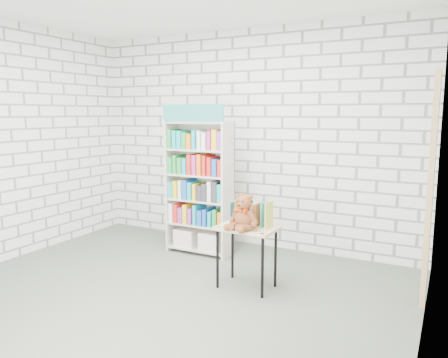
% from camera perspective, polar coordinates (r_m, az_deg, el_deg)
% --- Properties ---
extents(ground, '(4.50, 4.50, 0.00)m').
position_cam_1_polar(ground, '(4.34, -8.41, -15.04)').
color(ground, '#4D5547').
rests_on(ground, ground).
extents(room_shell, '(4.52, 4.02, 2.81)m').
position_cam_1_polar(room_shell, '(3.98, -8.98, 9.21)').
color(room_shell, silver).
rests_on(room_shell, ground).
extents(bookshelf, '(0.82, 0.32, 1.84)m').
position_cam_1_polar(bookshelf, '(5.38, -3.19, -0.98)').
color(bookshelf, beige).
rests_on(bookshelf, ground).
extents(display_table, '(0.59, 0.42, 0.62)m').
position_cam_1_polar(display_table, '(4.36, 2.99, -7.37)').
color(display_table, tan).
rests_on(display_table, ground).
extents(table_books, '(0.41, 0.19, 0.24)m').
position_cam_1_polar(table_books, '(4.39, 3.57, -4.46)').
color(table_books, teal).
rests_on(table_books, display_table).
extents(teddy_bear, '(0.32, 0.31, 0.35)m').
position_cam_1_polar(teddy_bear, '(4.22, 2.56, -4.73)').
color(teddy_bear, maroon).
rests_on(teddy_bear, display_table).
extents(door_trim, '(0.05, 0.12, 2.10)m').
position_cam_1_polar(door_trim, '(4.21, 25.32, -1.60)').
color(door_trim, tan).
rests_on(door_trim, ground).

